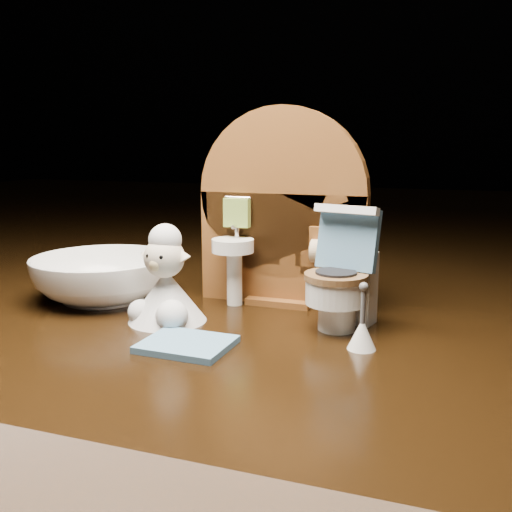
% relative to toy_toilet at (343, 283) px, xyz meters
% --- Properties ---
extents(backdrop_panel, '(0.13, 0.05, 0.15)m').
position_rel_toy_toilet_xyz_m(backdrop_panel, '(-0.06, 0.04, 0.04)').
color(backdrop_panel, brown).
rests_on(backdrop_panel, ground).
extents(toy_toilet, '(0.05, 0.06, 0.08)m').
position_rel_toy_toilet_xyz_m(toy_toilet, '(0.00, 0.00, 0.00)').
color(toy_toilet, white).
rests_on(toy_toilet, ground).
extents(bath_mat, '(0.05, 0.05, 0.00)m').
position_rel_toy_toilet_xyz_m(bath_mat, '(-0.08, -0.07, -0.03)').
color(bath_mat, teal).
rests_on(bath_mat, ground).
extents(toilet_brush, '(0.02, 0.02, 0.04)m').
position_rel_toy_toilet_xyz_m(toilet_brush, '(0.02, -0.04, -0.02)').
color(toilet_brush, white).
rests_on(toilet_brush, ground).
extents(plush_lamb, '(0.06, 0.06, 0.07)m').
position_rel_toy_toilet_xyz_m(plush_lamb, '(-0.12, -0.03, -0.01)').
color(plush_lamb, silver).
rests_on(plush_lamb, ground).
extents(ceramic_bowl, '(0.12, 0.12, 0.03)m').
position_rel_toy_toilet_xyz_m(ceramic_bowl, '(-0.19, 0.00, -0.01)').
color(ceramic_bowl, white).
rests_on(ceramic_bowl, ground).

